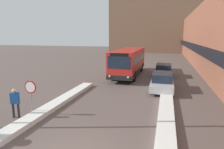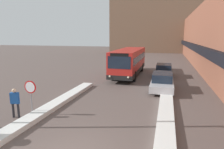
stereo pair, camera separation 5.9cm
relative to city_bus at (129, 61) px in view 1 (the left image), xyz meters
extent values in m
cube|color=brown|center=(10.83, 7.00, 2.72)|extent=(5.00, 60.00, 8.85)
cube|color=black|center=(8.08, 7.00, 1.34)|extent=(0.50, 60.00, 0.90)
cube|color=brown|center=(0.83, 37.48, 8.23)|extent=(26.00, 8.00, 19.88)
cube|color=silver|center=(-2.77, -13.83, -1.57)|extent=(0.90, 15.41, 0.28)
cube|color=silver|center=(4.43, -11.88, -1.56)|extent=(0.90, 15.78, 0.30)
cube|color=red|center=(0.00, 0.01, 0.08)|extent=(2.53, 10.31, 2.64)
cube|color=black|center=(0.00, 0.01, -1.00)|extent=(2.55, 10.33, 0.46)
cube|color=#192333|center=(0.00, 0.01, 0.45)|extent=(2.56, 9.48, 0.73)
cube|color=#192333|center=(0.00, -5.16, 0.48)|extent=(2.23, 0.03, 1.19)
cube|color=black|center=(0.00, -5.16, 1.22)|extent=(1.77, 0.03, 0.28)
sphere|color=#F2EAC6|center=(-0.91, -5.17, -0.88)|extent=(0.20, 0.20, 0.20)
sphere|color=#F2EAC6|center=(0.91, -5.17, -0.88)|extent=(0.20, 0.20, 0.20)
cylinder|color=black|center=(-1.15, -3.19, -1.15)|extent=(0.28, 1.11, 1.11)
cylinder|color=black|center=(1.15, -3.19, -1.15)|extent=(0.28, 1.11, 1.11)
cylinder|color=black|center=(-1.15, 3.20, -1.15)|extent=(0.28, 1.11, 1.11)
cylinder|color=black|center=(1.15, 3.20, -1.15)|extent=(0.28, 1.11, 1.11)
cube|color=#B7B7BC|center=(4.03, -5.81, -1.16)|extent=(1.88, 4.81, 0.57)
cube|color=#192333|center=(4.03, -5.69, -0.54)|extent=(1.65, 2.65, 0.68)
cylinder|color=black|center=(4.89, -7.31, -1.39)|extent=(0.20, 0.64, 0.64)
cylinder|color=black|center=(3.17, -7.31, -1.39)|extent=(0.20, 0.64, 0.64)
cylinder|color=black|center=(4.89, -4.32, -1.39)|extent=(0.20, 0.64, 0.64)
cylinder|color=black|center=(3.17, -4.32, -1.39)|extent=(0.20, 0.64, 0.64)
cube|color=black|center=(4.03, 0.24, -1.18)|extent=(1.87, 4.38, 0.56)
cube|color=#192333|center=(4.03, 0.35, -0.57)|extent=(1.65, 2.41, 0.66)
cylinder|color=black|center=(4.89, -1.12, -1.40)|extent=(0.20, 0.60, 0.60)
cylinder|color=black|center=(3.17, -1.12, -1.40)|extent=(0.20, 0.60, 0.60)
cylinder|color=black|center=(4.89, 1.60, -1.40)|extent=(0.20, 0.60, 0.60)
cylinder|color=black|center=(3.17, 1.60, -1.40)|extent=(0.20, 0.60, 0.60)
cylinder|color=gray|center=(-3.29, -13.67, -0.65)|extent=(0.07, 0.07, 2.11)
cylinder|color=red|center=(-3.29, -13.69, 0.03)|extent=(0.76, 0.03, 0.76)
cylinder|color=white|center=(-3.29, -13.71, 0.03)|extent=(0.62, 0.01, 0.62)
cylinder|color=#232328|center=(-4.09, -14.29, -1.28)|extent=(0.13, 0.13, 0.86)
cylinder|color=#232328|center=(-3.80, -14.22, -1.28)|extent=(0.13, 0.13, 0.86)
cube|color=#1E51A3|center=(-3.95, -14.25, -0.53)|extent=(0.50, 0.32, 0.64)
sphere|color=beige|center=(-3.95, -14.25, -0.09)|extent=(0.24, 0.24, 0.24)
cylinder|color=#1E51A3|center=(-4.17, -14.31, -0.56)|extent=(0.10, 0.10, 0.61)
cylinder|color=#1E51A3|center=(-3.72, -14.20, -0.56)|extent=(0.10, 0.10, 0.61)
camera|label=1|loc=(4.27, -23.31, 2.95)|focal=32.00mm
camera|label=2|loc=(4.33, -23.29, 2.95)|focal=32.00mm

